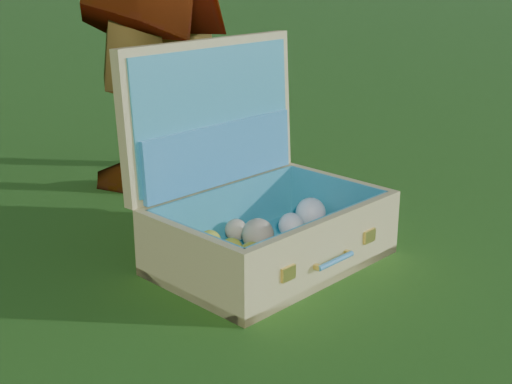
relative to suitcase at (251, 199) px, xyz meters
The scene contains 2 objects.
ground 0.21m from the suitcase, 147.36° to the right, with size 60.00×60.00×0.00m, color #215114.
suitcase is the anchor object (origin of this frame).
Camera 1 is at (-0.65, -1.25, 0.68)m, focal length 50.00 mm.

